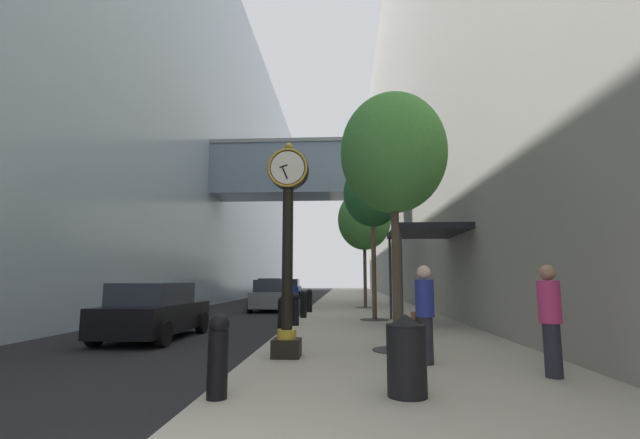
{
  "coord_description": "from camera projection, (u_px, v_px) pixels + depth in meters",
  "views": [
    {
      "loc": [
        1.89,
        -2.13,
        1.65
      ],
      "look_at": [
        0.9,
        15.7,
        4.14
      ],
      "focal_mm": 24.22,
      "sensor_mm": 36.0,
      "label": 1
    }
  ],
  "objects": [
    {
      "name": "bollard_fifth",
      "position": [
        303.0,
        303.0,
        17.25
      ],
      "size": [
        0.28,
        0.28,
        1.07
      ],
      "color": "black",
      "rests_on": "sidewalk_right"
    },
    {
      "name": "car_black_trailing",
      "position": [
        154.0,
        312.0,
        12.05
      ],
      "size": [
        2.01,
        4.15,
        1.55
      ],
      "color": "black",
      "rests_on": "ground"
    },
    {
      "name": "pedestrian_walking",
      "position": [
        425.0,
        311.0,
        7.86
      ],
      "size": [
        0.47,
        0.52,
        1.76
      ],
      "color": "#23232D",
      "rests_on": "sidewalk_right"
    },
    {
      "name": "street_tree_mid_near",
      "position": [
        373.0,
        194.0,
        16.91
      ],
      "size": [
        2.29,
        2.29,
        6.18
      ],
      "color": "#333335",
      "rests_on": "sidewalk_right"
    },
    {
      "name": "bollard_nearest",
      "position": [
        218.0,
        354.0,
        5.57
      ],
      "size": [
        0.28,
        0.28,
        1.07
      ],
      "color": "black",
      "rests_on": "sidewalk_right"
    },
    {
      "name": "storefront_awning",
      "position": [
        425.0,
        233.0,
        15.3
      ],
      "size": [
        2.4,
        3.6,
        3.3
      ],
      "color": "black",
      "rests_on": "sidewalk_right"
    },
    {
      "name": "sidewalk_right",
      "position": [
        360.0,
        301.0,
        31.49
      ],
      "size": [
        6.0,
        80.0,
        0.14
      ],
      "primitive_type": "cube",
      "color": "#ADA593",
      "rests_on": "ground"
    },
    {
      "name": "street_tree_near",
      "position": [
        393.0,
        154.0,
        9.82
      ],
      "size": [
        2.4,
        2.4,
        5.75
      ],
      "color": "#333335",
      "rests_on": "sidewalk_right"
    },
    {
      "name": "street_clock",
      "position": [
        288.0,
        236.0,
        8.76
      ],
      "size": [
        0.84,
        0.55,
        4.35
      ],
      "color": "black",
      "rests_on": "sidewalk_right"
    },
    {
      "name": "building_block_right",
      "position": [
        455.0,
        104.0,
        33.14
      ],
      "size": [
        9.0,
        80.0,
        30.02
      ],
      "color": "gray",
      "rests_on": "ground"
    },
    {
      "name": "car_white_near",
      "position": [
        272.0,
        291.0,
        31.33
      ],
      "size": [
        2.19,
        4.41,
        1.73
      ],
      "color": "silver",
      "rests_on": "ground"
    },
    {
      "name": "car_grey_mid",
      "position": [
        272.0,
        296.0,
        22.88
      ],
      "size": [
        2.1,
        4.14,
        1.64
      ],
      "color": "slate",
      "rests_on": "ground"
    },
    {
      "name": "bollard_sixth",
      "position": [
        309.0,
        300.0,
        20.17
      ],
      "size": [
        0.28,
        0.28,
        1.07
      ],
      "color": "black",
      "rests_on": "sidewalk_right"
    },
    {
      "name": "street_tree_mid_far",
      "position": [
        364.0,
        220.0,
        23.94
      ],
      "size": [
        2.93,
        2.93,
        6.49
      ],
      "color": "#333335",
      "rests_on": "sidewalk_right"
    },
    {
      "name": "pedestrian_by_clock",
      "position": [
        550.0,
        316.0,
        6.81
      ],
      "size": [
        0.48,
        0.48,
        1.75
      ],
      "color": "#23232D",
      "rests_on": "sidewalk_right"
    },
    {
      "name": "trash_bin",
      "position": [
        406.0,
        354.0,
        5.67
      ],
      "size": [
        0.53,
        0.53,
        1.05
      ],
      "color": "black",
      "rests_on": "sidewalk_right"
    },
    {
      "name": "bollard_third",
      "position": [
        283.0,
        316.0,
        11.41
      ],
      "size": [
        0.28,
        0.28,
        1.07
      ],
      "color": "black",
      "rests_on": "sidewalk_right"
    },
    {
      "name": "car_blue_far",
      "position": [
        289.0,
        289.0,
        38.52
      ],
      "size": [
        2.21,
        4.29,
        1.69
      ],
      "color": "navy",
      "rests_on": "ground"
    },
    {
      "name": "building_block_left",
      "position": [
        178.0,
        138.0,
        33.98
      ],
      "size": [
        22.04,
        80.0,
        25.4
      ],
      "color": "#93A8B7",
      "rests_on": "ground"
    },
    {
      "name": "ground_plane",
      "position": [
        316.0,
        304.0,
        28.68
      ],
      "size": [
        110.0,
        110.0,
        0.0
      ],
      "primitive_type": "plane",
      "color": "black",
      "rests_on": "ground"
    },
    {
      "name": "bollard_fourth",
      "position": [
        295.0,
        308.0,
        14.33
      ],
      "size": [
        0.28,
        0.28,
        1.07
      ],
      "color": "black",
      "rests_on": "sidewalk_right"
    }
  ]
}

